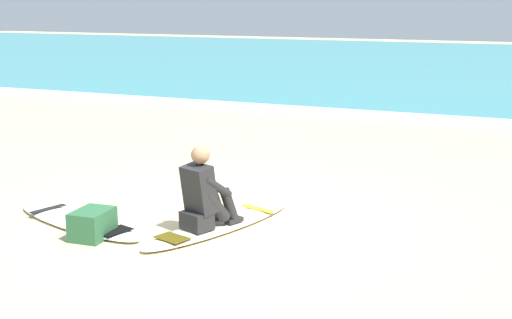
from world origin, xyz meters
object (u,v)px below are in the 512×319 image
object	(u,v)px
beach_bag	(92,224)
surfer_seated	(205,196)
surfboard_spare_near	(78,221)
surfboard_main	(220,224)

from	to	relation	value
beach_bag	surfer_seated	bearing A→B (deg)	31.44
surfboard_spare_near	beach_bag	xyz separation A→B (m)	(0.46, -0.33, 0.12)
surfboard_spare_near	beach_bag	world-z (taller)	beach_bag
surfboard_main	surfer_seated	size ratio (longest dim) A/B	2.57
beach_bag	surfboard_spare_near	bearing A→B (deg)	144.47
surfboard_main	surfer_seated	distance (m)	0.48
surfboard_main	surfboard_spare_near	bearing A→B (deg)	-160.15
surfer_seated	beach_bag	world-z (taller)	surfer_seated
surfboard_main	beach_bag	world-z (taller)	beach_bag
surfer_seated	beach_bag	distance (m)	1.27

